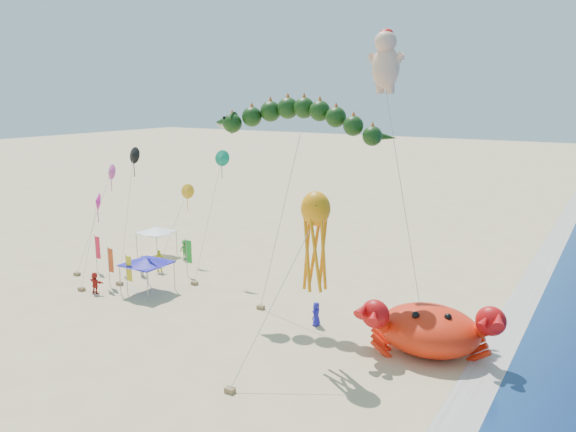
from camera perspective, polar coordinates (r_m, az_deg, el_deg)
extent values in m
plane|color=#D1B784|center=(37.42, 1.05, -10.68)|extent=(320.00, 320.00, 0.00)
plane|color=silver|center=(33.59, 19.61, -14.23)|extent=(320.00, 320.00, 0.00)
ellipsoid|color=red|center=(33.78, 14.14, -11.14)|extent=(7.15, 6.59, 2.77)
sphere|color=#B90B0D|center=(33.25, 8.50, -8.99)|extent=(1.64, 1.64, 1.64)
sphere|color=black|center=(32.70, 12.27, -9.52)|extent=(0.43, 0.43, 0.43)
sphere|color=#B90B0D|center=(31.60, 19.07, -10.73)|extent=(1.64, 1.64, 1.64)
sphere|color=black|center=(32.24, 15.23, -10.01)|extent=(0.43, 0.43, 0.43)
cone|color=black|center=(39.68, -5.70, 9.59)|extent=(1.64, 1.21, 1.34)
cylinder|color=#B2B2B2|center=(37.60, -0.82, -0.73)|extent=(2.40, 1.41, 11.97)
cube|color=olive|center=(39.47, -2.79, -9.24)|extent=(0.50, 0.35, 0.25)
ellipsoid|color=#FFBD9B|center=(39.48, 9.89, 14.64)|extent=(1.91, 1.57, 2.81)
sphere|color=#FFBD9B|center=(39.43, 9.88, 17.04)|extent=(1.47, 1.47, 1.47)
ellipsoid|color=red|center=(39.55, 9.96, 17.77)|extent=(0.95, 0.95, 0.67)
cylinder|color=#B2B2B2|center=(37.98, 11.64, 1.54)|extent=(4.36, 2.92, 15.08)
cube|color=olive|center=(38.17, 13.48, -10.36)|extent=(0.50, 0.35, 0.25)
ellipsoid|color=orange|center=(30.08, 2.82, 0.76)|extent=(1.64, 1.48, 1.89)
cylinder|color=#B2B2B2|center=(29.43, -1.40, -8.63)|extent=(1.76, 5.67, 7.92)
cube|color=olive|center=(29.49, -5.92, -17.19)|extent=(0.50, 0.35, 0.25)
cylinder|color=gray|center=(43.64, -16.69, -6.27)|extent=(0.06, 0.06, 2.20)
cylinder|color=gray|center=(41.68, -14.08, -6.99)|extent=(0.06, 0.06, 2.20)
cylinder|color=gray|center=(45.45, -14.08, -5.37)|extent=(0.06, 0.06, 2.20)
cylinder|color=gray|center=(43.57, -11.46, -6.01)|extent=(0.06, 0.06, 2.20)
cube|color=#1813A7|center=(43.22, -14.16, -4.71)|extent=(3.04, 3.04, 0.08)
cone|color=#1813A7|center=(43.15, -14.17, -4.41)|extent=(3.35, 3.35, 0.45)
cylinder|color=gray|center=(53.01, -15.11, -2.90)|extent=(0.06, 0.06, 2.20)
cylinder|color=gray|center=(51.26, -13.15, -3.31)|extent=(0.06, 0.06, 2.20)
cylinder|color=gray|center=(54.72, -13.21, -2.32)|extent=(0.06, 0.06, 2.20)
cylinder|color=gray|center=(53.02, -11.25, -2.70)|extent=(0.06, 0.06, 2.20)
cube|color=white|center=(52.71, -13.24, -1.60)|extent=(2.77, 2.77, 0.08)
cone|color=white|center=(52.65, -13.26, -1.35)|extent=(3.04, 3.04, 0.45)
cylinder|color=gray|center=(43.16, -16.07, -5.74)|extent=(0.05, 0.05, 3.20)
cube|color=yellow|center=(42.81, -15.86, -5.17)|extent=(0.50, 0.04, 1.90)
cylinder|color=gray|center=(45.64, -17.75, -4.86)|extent=(0.05, 0.05, 3.20)
cube|color=#CC4419|center=(45.29, -17.56, -4.32)|extent=(0.50, 0.04, 1.90)
cylinder|color=gray|center=(49.64, -18.93, -3.57)|extent=(0.05, 0.05, 3.20)
cube|color=#F11A3C|center=(49.30, -18.76, -3.06)|extent=(0.50, 0.04, 1.90)
cylinder|color=gray|center=(46.52, -10.25, -4.14)|extent=(0.05, 0.05, 3.20)
cube|color=green|center=(46.20, -10.01, -3.60)|extent=(0.50, 0.04, 1.90)
imported|color=yellow|center=(48.20, -12.92, -4.48)|extent=(1.16, 1.05, 1.89)
imported|color=#2E832B|center=(51.38, -10.41, -3.36)|extent=(1.22, 0.74, 1.83)
imported|color=#1D1DAB|center=(36.59, 2.90, -9.91)|extent=(0.51, 0.78, 1.58)
imported|color=red|center=(44.59, -19.01, -6.42)|extent=(1.54, 0.61, 1.62)
imported|color=white|center=(47.63, -14.54, -4.89)|extent=(0.99, 0.88, 1.71)
cone|color=black|center=(45.14, -15.44, 5.99)|extent=(1.30, 0.51, 1.32)
cylinder|color=#B2B2B2|center=(44.74, -16.25, -0.57)|extent=(0.55, 3.04, 9.75)
cube|color=olive|center=(44.92, -17.06, -7.07)|extent=(0.50, 0.35, 0.25)
cone|color=#0C895F|center=(45.34, -6.77, 5.88)|extent=(1.30, 0.51, 1.32)
cylinder|color=#B2B2B2|center=(44.82, -7.54, -0.41)|extent=(0.55, 3.04, 9.37)
cube|color=olive|center=(44.82, -8.32, -6.68)|extent=(0.50, 0.35, 0.25)
cone|color=#F4A51B|center=(49.99, -10.22, 2.50)|extent=(1.30, 0.51, 1.32)
cylinder|color=#B2B2B2|center=(49.35, -11.01, -1.35)|extent=(0.55, 3.04, 6.03)
cube|color=olive|center=(48.93, -11.83, -5.19)|extent=(0.50, 0.35, 0.25)
cone|color=#C74295|center=(50.03, -17.58, 4.31)|extent=(1.30, 0.51, 1.32)
cylinder|color=#B2B2B2|center=(49.57, -18.38, -0.57)|extent=(0.55, 3.04, 7.91)
cube|color=olive|center=(49.47, -19.20, -5.43)|extent=(0.50, 0.35, 0.25)
cone|color=#CC1688|center=(46.26, -18.83, 1.42)|extent=(1.30, 0.51, 1.32)
cylinder|color=#B2B2B2|center=(45.82, -19.78, -2.82)|extent=(0.55, 3.04, 6.17)
cube|color=olive|center=(45.63, -20.76, -7.04)|extent=(0.50, 0.35, 0.25)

